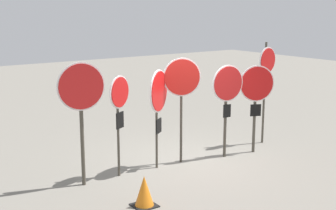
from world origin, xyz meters
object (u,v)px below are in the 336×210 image
(stop_sign_1, at_px, (119,101))
(stop_sign_4, at_px, (227,92))
(stop_sign_3, at_px, (182,84))
(traffic_cone_0, at_px, (144,191))
(stop_sign_5, at_px, (256,91))
(stop_sign_2, at_px, (159,96))
(stop_sign_0, at_px, (81,97))
(stop_sign_6, at_px, (267,71))

(stop_sign_1, bearing_deg, stop_sign_4, -34.77)
(stop_sign_1, xyz_separation_m, stop_sign_4, (2.61, -0.33, -0.03))
(stop_sign_3, height_order, traffic_cone_0, stop_sign_3)
(stop_sign_1, distance_m, stop_sign_5, 3.44)
(stop_sign_2, relative_size, stop_sign_5, 1.02)
(stop_sign_0, relative_size, stop_sign_6, 0.94)
(stop_sign_2, height_order, stop_sign_5, stop_sign_2)
(stop_sign_4, bearing_deg, stop_sign_3, 170.13)
(stop_sign_3, height_order, stop_sign_6, stop_sign_6)
(stop_sign_3, distance_m, traffic_cone_0, 2.88)
(stop_sign_6, height_order, traffic_cone_0, stop_sign_6)
(stop_sign_4, distance_m, stop_sign_6, 1.64)
(stop_sign_2, bearing_deg, stop_sign_3, -34.01)
(stop_sign_3, relative_size, stop_sign_5, 1.12)
(stop_sign_0, bearing_deg, stop_sign_3, 9.17)
(stop_sign_3, relative_size, stop_sign_4, 1.09)
(stop_sign_6, bearing_deg, stop_sign_4, -178.58)
(stop_sign_1, height_order, stop_sign_4, stop_sign_4)
(stop_sign_1, relative_size, stop_sign_2, 0.98)
(stop_sign_3, bearing_deg, stop_sign_6, 24.55)
(stop_sign_1, distance_m, stop_sign_4, 2.63)
(stop_sign_4, bearing_deg, stop_sign_5, -3.88)
(stop_sign_0, height_order, stop_sign_4, stop_sign_0)
(stop_sign_3, xyz_separation_m, traffic_cone_0, (-1.94, -1.50, -1.52))
(stop_sign_0, distance_m, stop_sign_6, 5.04)
(stop_sign_0, relative_size, traffic_cone_0, 4.36)
(stop_sign_0, distance_m, stop_sign_5, 4.28)
(stop_sign_0, height_order, traffic_cone_0, stop_sign_0)
(stop_sign_4, distance_m, traffic_cone_0, 3.49)
(stop_sign_1, height_order, stop_sign_3, stop_sign_3)
(stop_sign_0, bearing_deg, stop_sign_2, 9.15)
(stop_sign_0, distance_m, stop_sign_3, 2.38)
(stop_sign_6, bearing_deg, stop_sign_0, 170.81)
(stop_sign_2, distance_m, stop_sign_3, 0.65)
(traffic_cone_0, bearing_deg, stop_sign_1, 75.36)
(stop_sign_2, relative_size, traffic_cone_0, 3.85)
(stop_sign_1, bearing_deg, stop_sign_0, 155.16)
(stop_sign_0, bearing_deg, traffic_cone_0, -64.56)
(stop_sign_5, bearing_deg, stop_sign_2, -166.37)
(stop_sign_1, distance_m, stop_sign_6, 4.21)
(stop_sign_4, height_order, stop_sign_5, stop_sign_4)
(stop_sign_4, bearing_deg, stop_sign_6, 16.02)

